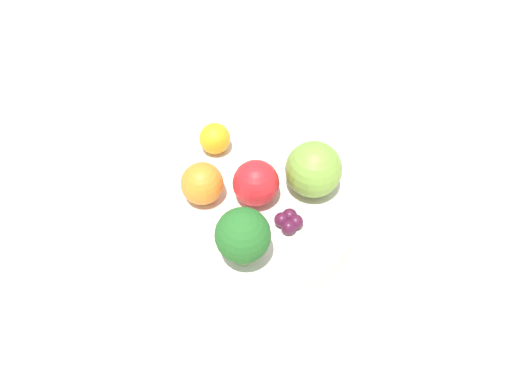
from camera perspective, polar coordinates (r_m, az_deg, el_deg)
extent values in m
plane|color=gray|center=(0.58, 0.00, -4.19)|extent=(6.00, 6.00, 0.00)
cube|color=beige|center=(0.57, 0.00, -3.61)|extent=(1.20, 1.20, 0.02)
cylinder|color=silver|center=(0.55, 0.00, -1.88)|extent=(0.22, 0.22, 0.04)
cylinder|color=#8CB76B|center=(0.48, -1.45, -6.87)|extent=(0.02, 0.02, 0.02)
sphere|color=#236023|center=(0.46, -1.52, -4.95)|extent=(0.05, 0.05, 0.05)
sphere|color=red|center=(0.51, 0.18, 0.75)|extent=(0.05, 0.05, 0.05)
sphere|color=olive|center=(0.52, 6.59, 2.57)|extent=(0.06, 0.06, 0.06)
sphere|color=orange|center=(0.57, -4.73, 6.11)|extent=(0.04, 0.04, 0.04)
sphere|color=orange|center=(0.52, -6.20, 0.74)|extent=(0.04, 0.04, 0.04)
sphere|color=#47142D|center=(0.51, 3.86, -2.74)|extent=(0.02, 0.02, 0.02)
sphere|color=#47142D|center=(0.51, 2.96, -3.20)|extent=(0.02, 0.02, 0.02)
sphere|color=#47142D|center=(0.50, 3.75, -4.02)|extent=(0.02, 0.02, 0.02)
sphere|color=#47142D|center=(0.51, 4.54, -3.43)|extent=(0.02, 0.02, 0.02)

